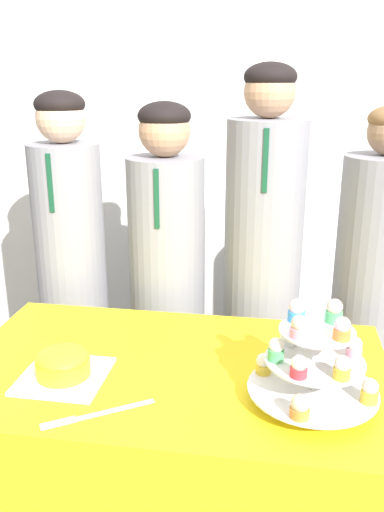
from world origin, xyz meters
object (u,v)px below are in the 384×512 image
(round_cake, at_px, (63,365))
(student_3, at_px, (370,312))
(cake_knife, at_px, (80,419))
(student_0, at_px, (73,284))
(student_1, at_px, (167,295))
(cupcake_stand, at_px, (314,359))
(student_2, at_px, (261,286))

(round_cake, bearing_deg, student_3, 38.35)
(round_cake, xyz_separation_m, cake_knife, (0.11, -0.18, -0.04))
(student_0, relative_size, student_3, 1.03)
(student_0, bearing_deg, round_cake, -70.50)
(round_cake, height_order, student_1, student_1)
(cake_knife, relative_size, student_1, 0.17)
(cupcake_stand, xyz_separation_m, student_1, (-0.55, 0.77, -0.17))
(round_cake, relative_size, student_2, 0.15)
(cake_knife, distance_m, student_2, 1.02)
(student_2, relative_size, student_3, 1.10)
(round_cake, relative_size, student_3, 0.16)
(student_0, height_order, student_3, student_0)
(round_cake, xyz_separation_m, student_1, (0.14, 0.76, -0.09))
(student_0, height_order, student_1, student_0)
(cake_knife, distance_m, student_1, 0.94)
(round_cake, height_order, cake_knife, round_cake)
(student_3, bearing_deg, student_0, -180.00)
(cupcake_stand, height_order, student_1, student_1)
(student_1, xyz_separation_m, student_2, (0.39, 0.00, 0.06))
(round_cake, xyz_separation_m, student_0, (-0.27, 0.76, -0.06))
(student_0, bearing_deg, student_3, 0.00)
(student_2, bearing_deg, student_1, -180.00)
(student_1, bearing_deg, cake_knife, -91.63)
(round_cake, bearing_deg, student_2, 55.15)
(cake_knife, height_order, student_0, student_0)
(round_cake, height_order, student_0, student_0)
(cupcake_stand, bearing_deg, student_2, 101.97)
(student_2, xyz_separation_m, student_3, (0.43, -0.00, -0.08))
(student_1, xyz_separation_m, student_3, (0.81, -0.00, -0.02))
(round_cake, distance_m, student_3, 1.22)
(cake_knife, height_order, student_2, student_2)
(cake_knife, xyz_separation_m, student_1, (0.03, 0.94, -0.05))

